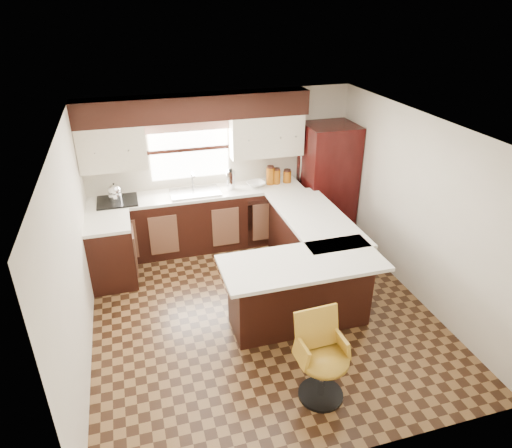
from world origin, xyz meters
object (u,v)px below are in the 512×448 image
object	(u,v)px
peninsula_return	(299,292)
refrigerator	(327,180)
bar_chair	(323,361)
peninsula_long	(309,248)

from	to	relation	value
peninsula_return	refrigerator	xyz separation A→B (m)	(1.31, 2.18, 0.48)
peninsula_return	refrigerator	world-z (taller)	refrigerator
peninsula_return	refrigerator	bearing A→B (deg)	59.15
refrigerator	bar_chair	bearing A→B (deg)	-114.18
refrigerator	bar_chair	distance (m)	3.70
refrigerator	bar_chair	world-z (taller)	refrigerator
peninsula_return	bar_chair	xyz separation A→B (m)	(-0.20, -1.16, 0.02)
peninsula_long	peninsula_return	bearing A→B (deg)	-118.30
peninsula_long	bar_chair	world-z (taller)	bar_chair
peninsula_long	peninsula_return	size ratio (longest dim) A/B	1.18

